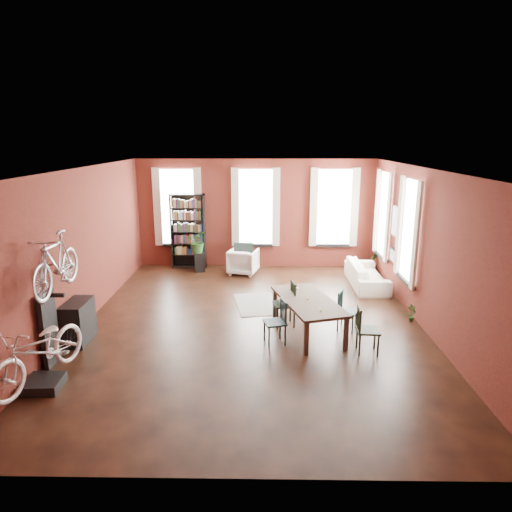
{
  "coord_description": "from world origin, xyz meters",
  "views": [
    {
      "loc": [
        0.23,
        -8.9,
        3.78
      ],
      "look_at": [
        0.07,
        0.6,
        1.31
      ],
      "focal_mm": 32.0,
      "sensor_mm": 36.0,
      "label": 1
    }
  ],
  "objects_px": {
    "dining_table": "(307,316)",
    "cream_sofa": "(367,271)",
    "dining_chair_d": "(347,311)",
    "console_table": "(78,322)",
    "dining_chair_b": "(284,304)",
    "bookshelf": "(188,231)",
    "bicycle_floor": "(36,322)",
    "plant_stand": "(200,262)",
    "dining_chair_a": "(275,322)",
    "dining_chair_c": "(368,330)",
    "white_armchair": "(243,260)",
    "bike_trainer": "(44,384)"
  },
  "relations": [
    {
      "from": "dining_table",
      "to": "cream_sofa",
      "type": "bearing_deg",
      "value": 42.53
    },
    {
      "from": "bookshelf",
      "to": "cream_sofa",
      "type": "height_order",
      "value": "bookshelf"
    },
    {
      "from": "dining_table",
      "to": "bookshelf",
      "type": "bearing_deg",
      "value": 107.49
    },
    {
      "from": "console_table",
      "to": "bike_trainer",
      "type": "bearing_deg",
      "value": -86.48
    },
    {
      "from": "bike_trainer",
      "to": "plant_stand",
      "type": "height_order",
      "value": "plant_stand"
    },
    {
      "from": "dining_chair_b",
      "to": "dining_chair_d",
      "type": "bearing_deg",
      "value": 69.82
    },
    {
      "from": "dining_chair_b",
      "to": "console_table",
      "type": "height_order",
      "value": "dining_chair_b"
    },
    {
      "from": "dining_chair_d",
      "to": "dining_chair_b",
      "type": "bearing_deg",
      "value": 104.11
    },
    {
      "from": "cream_sofa",
      "to": "plant_stand",
      "type": "distance_m",
      "value": 4.75
    },
    {
      "from": "cream_sofa",
      "to": "bicycle_floor",
      "type": "bearing_deg",
      "value": 130.59
    },
    {
      "from": "bicycle_floor",
      "to": "dining_table",
      "type": "bearing_deg",
      "value": 43.01
    },
    {
      "from": "dining_chair_b",
      "to": "bike_trainer",
      "type": "height_order",
      "value": "dining_chair_b"
    },
    {
      "from": "dining_chair_d",
      "to": "plant_stand",
      "type": "distance_m",
      "value": 5.45
    },
    {
      "from": "dining_chair_a",
      "to": "bicycle_floor",
      "type": "distance_m",
      "value": 4.05
    },
    {
      "from": "dining_chair_d",
      "to": "bookshelf",
      "type": "xyz_separation_m",
      "value": [
        -3.93,
        4.58,
        0.7
      ]
    },
    {
      "from": "dining_chair_b",
      "to": "cream_sofa",
      "type": "relative_size",
      "value": 0.44
    },
    {
      "from": "dining_chair_a",
      "to": "console_table",
      "type": "bearing_deg",
      "value": -106.14
    },
    {
      "from": "dining_chair_b",
      "to": "bike_trainer",
      "type": "xyz_separation_m",
      "value": [
        -3.84,
        -2.55,
        -0.38
      ]
    },
    {
      "from": "dining_chair_b",
      "to": "cream_sofa",
      "type": "distance_m",
      "value": 3.5
    },
    {
      "from": "dining_chair_a",
      "to": "dining_chair_d",
      "type": "relative_size",
      "value": 1.05
    },
    {
      "from": "cream_sofa",
      "to": "console_table",
      "type": "relative_size",
      "value": 2.6
    },
    {
      "from": "plant_stand",
      "to": "bicycle_floor",
      "type": "height_order",
      "value": "bicycle_floor"
    },
    {
      "from": "dining_chair_c",
      "to": "white_armchair",
      "type": "xyz_separation_m",
      "value": [
        -2.46,
        4.93,
        -0.04
      ]
    },
    {
      "from": "dining_chair_a",
      "to": "dining_chair_d",
      "type": "distance_m",
      "value": 1.61
    },
    {
      "from": "bookshelf",
      "to": "console_table",
      "type": "height_order",
      "value": "bookshelf"
    },
    {
      "from": "dining_chair_a",
      "to": "dining_chair_c",
      "type": "height_order",
      "value": "dining_chair_c"
    },
    {
      "from": "bookshelf",
      "to": "bicycle_floor",
      "type": "distance_m",
      "value": 7.03
    },
    {
      "from": "dining_table",
      "to": "bicycle_floor",
      "type": "bearing_deg",
      "value": -168.45
    },
    {
      "from": "dining_table",
      "to": "bike_trainer",
      "type": "height_order",
      "value": "dining_table"
    },
    {
      "from": "plant_stand",
      "to": "bookshelf",
      "type": "bearing_deg",
      "value": 130.3
    },
    {
      "from": "dining_table",
      "to": "console_table",
      "type": "xyz_separation_m",
      "value": [
        -4.39,
        -0.5,
        0.06
      ]
    },
    {
      "from": "console_table",
      "to": "bicycle_floor",
      "type": "distance_m",
      "value": 1.88
    },
    {
      "from": "dining_table",
      "to": "dining_chair_a",
      "type": "xyz_separation_m",
      "value": [
        -0.66,
        -0.52,
        0.08
      ]
    },
    {
      "from": "bike_trainer",
      "to": "bicycle_floor",
      "type": "height_order",
      "value": "bicycle_floor"
    },
    {
      "from": "dining_table",
      "to": "dining_chair_a",
      "type": "relative_size",
      "value": 2.4
    },
    {
      "from": "dining_chair_d",
      "to": "console_table",
      "type": "distance_m",
      "value": 5.24
    },
    {
      "from": "dining_chair_a",
      "to": "dining_chair_c",
      "type": "distance_m",
      "value": 1.71
    },
    {
      "from": "dining_chair_c",
      "to": "cream_sofa",
      "type": "height_order",
      "value": "dining_chair_c"
    },
    {
      "from": "dining_table",
      "to": "console_table",
      "type": "bearing_deg",
      "value": 170.44
    },
    {
      "from": "bookshelf",
      "to": "bicycle_floor",
      "type": "bearing_deg",
      "value": -99.47
    },
    {
      "from": "dining_table",
      "to": "cream_sofa",
      "type": "height_order",
      "value": "cream_sofa"
    },
    {
      "from": "white_armchair",
      "to": "console_table",
      "type": "xyz_separation_m",
      "value": [
        -2.93,
        -4.54,
        0.01
      ]
    },
    {
      "from": "dining_chair_c",
      "to": "bookshelf",
      "type": "relative_size",
      "value": 0.39
    },
    {
      "from": "console_table",
      "to": "plant_stand",
      "type": "height_order",
      "value": "console_table"
    },
    {
      "from": "dining_chair_d",
      "to": "white_armchair",
      "type": "xyz_separation_m",
      "value": [
        -2.27,
        3.92,
        -0.01
      ]
    },
    {
      "from": "dining_chair_b",
      "to": "plant_stand",
      "type": "relative_size",
      "value": 1.64
    },
    {
      "from": "white_armchair",
      "to": "bike_trainer",
      "type": "bearing_deg",
      "value": 79.86
    },
    {
      "from": "dining_chair_b",
      "to": "cream_sofa",
      "type": "height_order",
      "value": "dining_chair_b"
    },
    {
      "from": "dining_chair_d",
      "to": "bicycle_floor",
      "type": "relative_size",
      "value": 0.42
    },
    {
      "from": "bike_trainer",
      "to": "white_armchair",
      "type": "bearing_deg",
      "value": 65.65
    }
  ]
}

